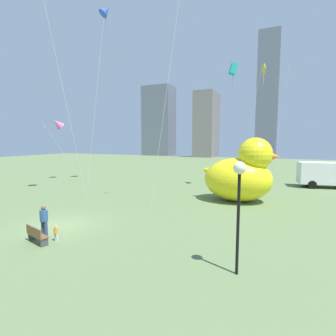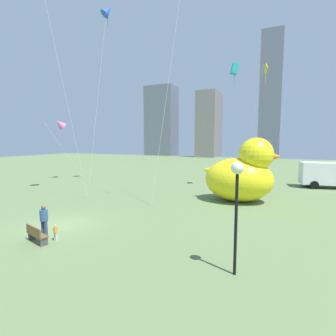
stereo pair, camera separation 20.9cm
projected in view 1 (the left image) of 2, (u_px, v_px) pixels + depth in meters
ground_plane at (61, 226)px, 15.93m from camera, size 140.00×140.00×0.00m
park_bench at (36, 235)px, 13.13m from camera, size 1.60×0.83×0.90m
person_adult at (44, 219)px, 14.12m from camera, size 0.42×0.42×1.72m
person_child at (56, 232)px, 13.43m from camera, size 0.21×0.21×0.87m
giant_inflatable_duck at (240, 174)px, 22.15m from camera, size 6.68×4.28×5.53m
lamppost at (239, 187)px, 9.79m from camera, size 0.49×0.49×4.49m
box_truck at (324, 175)px, 28.65m from camera, size 5.82×3.12×2.85m
city_skyline at (206, 114)px, 87.05m from camera, size 44.53×17.05×39.92m
kite_teal at (233, 70)px, 26.43m from camera, size 3.37×3.35×13.27m
kite_blue at (106, 11)px, 29.16m from camera, size 2.83×3.72×20.79m
kite_yellow at (265, 75)px, 30.01m from camera, size 2.96×3.77×14.24m
kite_pink at (58, 124)px, 33.46m from camera, size 3.89×4.05×8.28m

